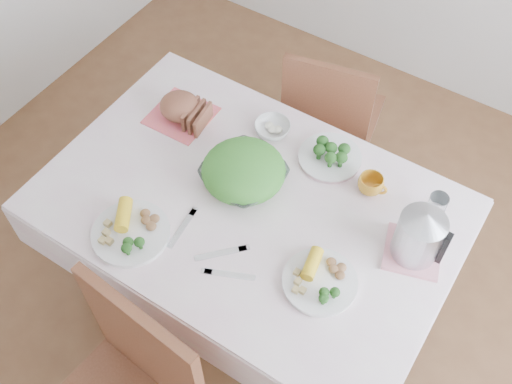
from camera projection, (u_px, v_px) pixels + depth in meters
The scene contains 18 objects.
floor at pixel (250, 296), 2.80m from camera, with size 3.60×3.60×0.00m, color brown.
dining_table at pixel (249, 256), 2.50m from camera, with size 1.40×0.90×0.75m, color brown.
tablecloth at pixel (248, 204), 2.19m from camera, with size 1.50×1.00×0.01m, color white.
chair_far at pixel (333, 114), 2.86m from camera, with size 0.42×0.42×0.92m, color brown.
salad_bowl at pixel (244, 175), 2.22m from camera, with size 0.29×0.29×0.07m, color white.
dinner_plate_left at pixel (131, 233), 2.10m from camera, with size 0.28×0.28×0.02m, color white.
dinner_plate_right at pixel (320, 282), 1.98m from camera, with size 0.25×0.25×0.02m, color white.
broccoli_plate at pixel (330, 158), 2.30m from camera, with size 0.24×0.24×0.02m, color beige.
napkin at pixel (181, 115), 2.44m from camera, with size 0.24×0.24×0.00m, color #F46269.
bread_loaf at pixel (180, 106), 2.40m from camera, with size 0.17×0.16×0.10m, color brown.
fruit_bowl at pixel (272, 128), 2.37m from camera, with size 0.14×0.14×0.04m, color white.
yellow_mug at pixel (370, 185), 2.19m from camera, with size 0.10×0.10×0.08m, color orange.
glass_tumbler at pixel (436, 208), 2.09m from camera, with size 0.07×0.07×0.13m, color white.
pink_tray at pixel (412, 252), 2.06m from camera, with size 0.19×0.19×0.02m, color pink.
electric_kettle at pixel (420, 234), 1.96m from camera, with size 0.16×0.16×0.22m, color #B2B5BA.
fork_left at pixel (182, 228), 2.12m from camera, with size 0.02×0.18×0.00m, color silver.
fork_right at pixel (221, 253), 2.06m from camera, with size 0.02×0.18×0.00m, color silver.
knife at pixel (230, 274), 2.01m from camera, with size 0.02×0.17×0.00m, color silver.
Camera 1 is at (0.71, -1.04, 2.55)m, focal length 42.00 mm.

